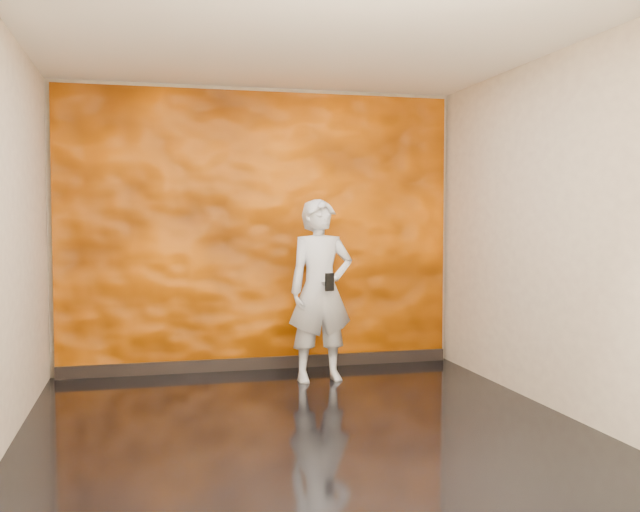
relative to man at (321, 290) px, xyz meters
The scene contains 5 objects.
room 1.49m from the man, 109.48° to the right, with size 4.02×4.02×2.81m.
feature_wall 0.97m from the man, 125.05° to the left, with size 3.90×0.06×2.75m, color #FF6E00.
baseboard 1.10m from the man, 126.75° to the left, with size 3.90×0.04×0.12m, color black.
man is the anchor object (origin of this frame).
phone 0.27m from the man, 85.17° to the right, with size 0.09×0.02×0.16m, color black.
Camera 1 is at (-1.10, -5.06, 1.50)m, focal length 40.00 mm.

